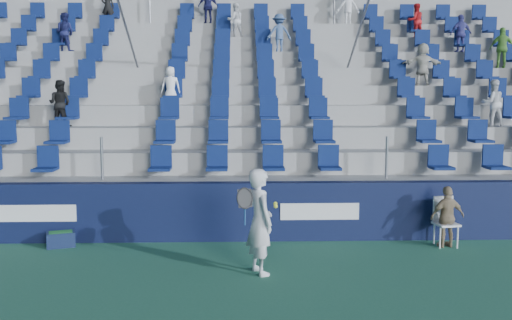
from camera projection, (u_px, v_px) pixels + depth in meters
The scene contains 7 objects.
ground at pixel (248, 293), 8.61m from camera, with size 70.00×70.00×0.00m, color #2F6E4F.
sponsor_wall at pixel (246, 211), 11.67m from camera, with size 24.00×0.32×1.20m.
grandstand at pixel (244, 123), 16.54m from camera, with size 24.00×8.17×6.63m.
tennis_player at pixel (260, 221), 9.47m from camera, with size 0.72×0.76×1.77m.
line_judge_chair at pixel (444, 218), 11.30m from camera, with size 0.49×0.51×0.97m.
line_judge at pixel (447, 217), 11.14m from camera, with size 0.71×0.29×1.21m, color tan.
ball_bin at pixel (61, 238), 11.21m from camera, with size 0.61×0.50×0.30m.
Camera 1 is at (-0.14, -8.31, 3.01)m, focal length 40.00 mm.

